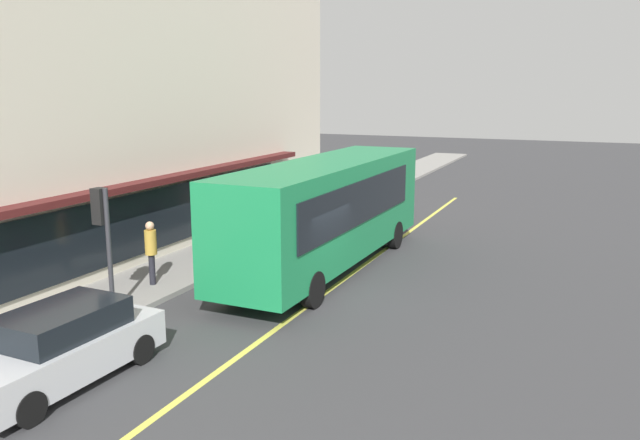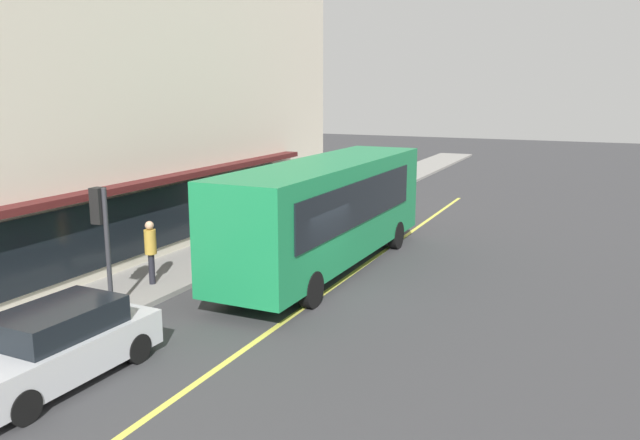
{
  "view_description": "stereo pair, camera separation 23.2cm",
  "coord_description": "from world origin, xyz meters",
  "px_view_note": "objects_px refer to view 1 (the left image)",
  "views": [
    {
      "loc": [
        -15.53,
        -6.85,
        5.73
      ],
      "look_at": [
        2.67,
        1.18,
        1.6
      ],
      "focal_mm": 35.62,
      "sensor_mm": 36.0,
      "label": 1
    },
    {
      "loc": [
        -15.43,
        -7.06,
        5.73
      ],
      "look_at": [
        2.67,
        1.18,
        1.6
      ],
      "focal_mm": 35.62,
      "sensor_mm": 36.0,
      "label": 2
    }
  ],
  "objects_px": {
    "bus": "(328,209)",
    "car_silver": "(59,347)",
    "traffic_light": "(102,221)",
    "pedestrian_at_corner": "(292,200)",
    "pedestrian_waiting": "(151,246)"
  },
  "relations": [
    {
      "from": "bus",
      "to": "car_silver",
      "type": "height_order",
      "value": "bus"
    },
    {
      "from": "traffic_light",
      "to": "pedestrian_at_corner",
      "type": "distance_m",
      "value": 12.02
    },
    {
      "from": "bus",
      "to": "pedestrian_waiting",
      "type": "xyz_separation_m",
      "value": [
        -4.03,
        3.82,
        -0.7
      ]
    },
    {
      "from": "pedestrian_at_corner",
      "to": "traffic_light",
      "type": "bearing_deg",
      "value": -176.77
    },
    {
      "from": "bus",
      "to": "traffic_light",
      "type": "relative_size",
      "value": 3.49
    },
    {
      "from": "bus",
      "to": "pedestrian_waiting",
      "type": "height_order",
      "value": "bus"
    },
    {
      "from": "car_silver",
      "to": "traffic_light",
      "type": "bearing_deg",
      "value": 27.52
    },
    {
      "from": "bus",
      "to": "pedestrian_at_corner",
      "type": "bearing_deg",
      "value": 36.0
    },
    {
      "from": "bus",
      "to": "car_silver",
      "type": "relative_size",
      "value": 2.56
    },
    {
      "from": "traffic_light",
      "to": "pedestrian_at_corner",
      "type": "xyz_separation_m",
      "value": [
        11.91,
        0.67,
        -1.44
      ]
    },
    {
      "from": "car_silver",
      "to": "pedestrian_at_corner",
      "type": "bearing_deg",
      "value": 8.77
    },
    {
      "from": "pedestrian_at_corner",
      "to": "pedestrian_waiting",
      "type": "bearing_deg",
      "value": -178.96
    },
    {
      "from": "bus",
      "to": "pedestrian_at_corner",
      "type": "distance_m",
      "value": 6.85
    },
    {
      "from": "traffic_light",
      "to": "car_silver",
      "type": "distance_m",
      "value": 4.01
    },
    {
      "from": "bus",
      "to": "pedestrian_waiting",
      "type": "distance_m",
      "value": 5.6
    }
  ]
}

